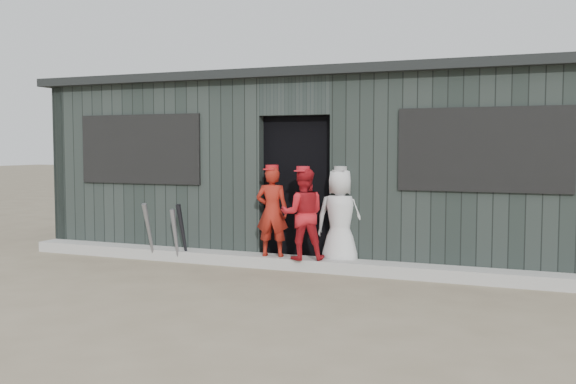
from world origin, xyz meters
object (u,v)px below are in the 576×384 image
at_px(bat_mid, 175,236).
at_px(player_red_right, 303,214).
at_px(player_red_left, 272,212).
at_px(player_grey_back, 340,219).
at_px(bat_left, 149,232).
at_px(bat_right, 183,233).
at_px(dugout, 329,166).

relative_size(bat_mid, player_red_right, 0.64).
xyz_separation_m(player_red_left, player_grey_back, (0.86, 0.22, -0.08)).
relative_size(bat_left, bat_mid, 1.14).
xyz_separation_m(bat_mid, player_red_left, (1.35, 0.19, 0.36)).
relative_size(player_red_left, player_red_right, 1.01).
xyz_separation_m(bat_mid, player_red_right, (1.81, 0.11, 0.36)).
bearing_deg(player_grey_back, bat_right, 6.08).
bearing_deg(dugout, bat_left, -135.11).
bearing_deg(player_red_left, bat_right, -4.24).
height_order(bat_mid, player_red_right, player_red_right).
relative_size(bat_mid, player_grey_back, 0.57).
relative_size(bat_left, player_grey_back, 0.65).
height_order(bat_right, player_red_right, player_red_right).
height_order(bat_left, dugout, dugout).
height_order(bat_left, player_grey_back, player_grey_back).
relative_size(bat_right, player_red_left, 0.70).
relative_size(bat_left, dugout, 0.10).
height_order(bat_mid, player_grey_back, player_grey_back).
height_order(bat_mid, player_red_left, player_red_left).
bearing_deg(bat_mid, dugout, 50.49).
distance_m(bat_mid, player_red_right, 1.85).
distance_m(player_red_right, dugout, 1.90).
distance_m(bat_right, player_red_right, 1.77).
relative_size(bat_mid, player_red_left, 0.64).
height_order(bat_left, bat_right, bat_left).
bearing_deg(player_red_left, dugout, -107.06).
xyz_separation_m(bat_mid, bat_right, (0.08, 0.07, 0.03)).
bearing_deg(player_red_right, dugout, -104.24).
height_order(bat_mid, bat_right, bat_right).
bearing_deg(dugout, bat_mid, -129.51).
xyz_separation_m(player_grey_back, dugout, (-0.65, 1.50, 0.63)).
distance_m(bat_left, bat_right, 0.48).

